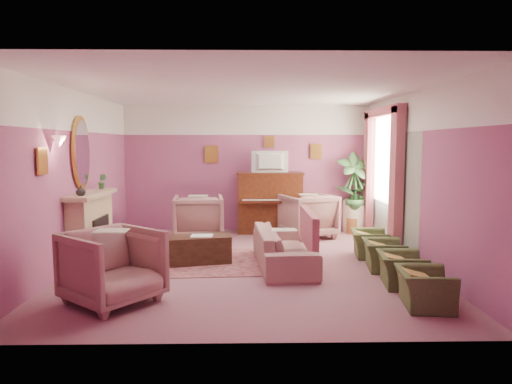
{
  "coord_description": "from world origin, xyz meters",
  "views": [
    {
      "loc": [
        0.0,
        -7.29,
        1.94
      ],
      "look_at": [
        0.15,
        0.4,
        1.13
      ],
      "focal_mm": 32.0,
      "sensor_mm": 36.0,
      "label": 1
    }
  ],
  "objects_px": {
    "piano": "(270,203)",
    "olive_chair_a": "(424,282)",
    "side_table": "(355,216)",
    "sofa": "(283,241)",
    "coffee_table": "(199,249)",
    "floral_armchair_left": "(198,215)",
    "olive_chair_d": "(369,239)",
    "olive_chair_c": "(384,250)",
    "floral_armchair_front": "(113,263)",
    "floral_armchair_right": "(308,213)",
    "olive_chair_b": "(401,264)",
    "television": "(270,160)"
  },
  "relations": [
    {
      "from": "piano",
      "to": "olive_chair_a",
      "type": "bearing_deg",
      "value": -71.08
    },
    {
      "from": "piano",
      "to": "side_table",
      "type": "height_order",
      "value": "piano"
    },
    {
      "from": "piano",
      "to": "sofa",
      "type": "distance_m",
      "value": 2.85
    },
    {
      "from": "piano",
      "to": "coffee_table",
      "type": "distance_m",
      "value": 2.95
    },
    {
      "from": "olive_chair_a",
      "to": "floral_armchair_left",
      "type": "bearing_deg",
      "value": 128.41
    },
    {
      "from": "piano",
      "to": "olive_chair_d",
      "type": "xyz_separation_m",
      "value": [
        1.62,
        -2.26,
        -0.35
      ]
    },
    {
      "from": "olive_chair_c",
      "to": "side_table",
      "type": "xyz_separation_m",
      "value": [
        0.26,
        3.04,
        0.05
      ]
    },
    {
      "from": "piano",
      "to": "floral_armchair_front",
      "type": "relative_size",
      "value": 1.38
    },
    {
      "from": "olive_chair_d",
      "to": "floral_armchair_left",
      "type": "bearing_deg",
      "value": 154.82
    },
    {
      "from": "floral_armchair_right",
      "to": "olive_chair_c",
      "type": "bearing_deg",
      "value": -71.41
    },
    {
      "from": "floral_armchair_front",
      "to": "olive_chair_c",
      "type": "height_order",
      "value": "floral_armchair_front"
    },
    {
      "from": "floral_armchair_left",
      "to": "olive_chair_d",
      "type": "xyz_separation_m",
      "value": [
        3.11,
        -1.46,
        -0.2
      ]
    },
    {
      "from": "olive_chair_c",
      "to": "sofa",
      "type": "bearing_deg",
      "value": 171.3
    },
    {
      "from": "floral_armchair_right",
      "to": "olive_chair_b",
      "type": "xyz_separation_m",
      "value": [
        0.84,
        -3.32,
        -0.2
      ]
    },
    {
      "from": "olive_chair_b",
      "to": "olive_chair_c",
      "type": "distance_m",
      "value": 0.82
    },
    {
      "from": "piano",
      "to": "coffee_table",
      "type": "relative_size",
      "value": 1.4
    },
    {
      "from": "sofa",
      "to": "olive_chair_c",
      "type": "relative_size",
      "value": 2.92
    },
    {
      "from": "floral_armchair_left",
      "to": "side_table",
      "type": "distance_m",
      "value": 3.46
    },
    {
      "from": "floral_armchair_front",
      "to": "piano",
      "type": "bearing_deg",
      "value": 64.69
    },
    {
      "from": "floral_armchair_right",
      "to": "olive_chair_a",
      "type": "distance_m",
      "value": 4.23
    },
    {
      "from": "piano",
      "to": "olive_chair_d",
      "type": "bearing_deg",
      "value": -54.38
    },
    {
      "from": "floral_armchair_front",
      "to": "olive_chair_b",
      "type": "height_order",
      "value": "floral_armchair_front"
    },
    {
      "from": "television",
      "to": "olive_chair_b",
      "type": "bearing_deg",
      "value": -67.2
    },
    {
      "from": "floral_armchair_right",
      "to": "television",
      "type": "bearing_deg",
      "value": 145.87
    },
    {
      "from": "piano",
      "to": "olive_chair_d",
      "type": "distance_m",
      "value": 2.8
    },
    {
      "from": "television",
      "to": "olive_chair_d",
      "type": "height_order",
      "value": "television"
    },
    {
      "from": "television",
      "to": "floral_armchair_front",
      "type": "height_order",
      "value": "television"
    },
    {
      "from": "olive_chair_a",
      "to": "olive_chair_b",
      "type": "relative_size",
      "value": 1.0
    },
    {
      "from": "piano",
      "to": "floral_armchair_left",
      "type": "distance_m",
      "value": 1.7
    },
    {
      "from": "sofa",
      "to": "side_table",
      "type": "xyz_separation_m",
      "value": [
        1.8,
        2.8,
        -0.06
      ]
    },
    {
      "from": "piano",
      "to": "floral_armchair_front",
      "type": "distance_m",
      "value": 5.0
    },
    {
      "from": "television",
      "to": "sofa",
      "type": "xyz_separation_m",
      "value": [
        0.08,
        -2.79,
        -1.19
      ]
    },
    {
      "from": "olive_chair_a",
      "to": "side_table",
      "type": "xyz_separation_m",
      "value": [
        0.26,
        4.68,
        0.05
      ]
    },
    {
      "from": "sofa",
      "to": "coffee_table",
      "type": "bearing_deg",
      "value": 170.94
    },
    {
      "from": "floral_armchair_left",
      "to": "olive_chair_a",
      "type": "relative_size",
      "value": 1.44
    },
    {
      "from": "television",
      "to": "olive_chair_c",
      "type": "relative_size",
      "value": 1.14
    },
    {
      "from": "floral_armchair_left",
      "to": "olive_chair_d",
      "type": "relative_size",
      "value": 1.44
    },
    {
      "from": "sofa",
      "to": "floral_armchair_right",
      "type": "relative_size",
      "value": 2.02
    },
    {
      "from": "coffee_table",
      "to": "floral_armchair_left",
      "type": "relative_size",
      "value": 0.99
    },
    {
      "from": "floral_armchair_front",
      "to": "olive_chair_d",
      "type": "height_order",
      "value": "floral_armchair_front"
    },
    {
      "from": "floral_armchair_right",
      "to": "floral_armchair_front",
      "type": "bearing_deg",
      "value": -126.46
    },
    {
      "from": "coffee_table",
      "to": "olive_chair_c",
      "type": "bearing_deg",
      "value": -8.87
    },
    {
      "from": "piano",
      "to": "olive_chair_a",
      "type": "xyz_separation_m",
      "value": [
        1.62,
        -4.72,
        -0.35
      ]
    },
    {
      "from": "television",
      "to": "olive_chair_d",
      "type": "xyz_separation_m",
      "value": [
        1.62,
        -2.21,
        -1.3
      ]
    },
    {
      "from": "olive_chair_b",
      "to": "olive_chair_d",
      "type": "distance_m",
      "value": 1.64
    },
    {
      "from": "coffee_table",
      "to": "floral_armchair_right",
      "type": "distance_m",
      "value": 2.92
    },
    {
      "from": "floral_armchair_right",
      "to": "olive_chair_c",
      "type": "height_order",
      "value": "floral_armchair_right"
    },
    {
      "from": "floral_armchair_front",
      "to": "side_table",
      "type": "height_order",
      "value": "floral_armchair_front"
    },
    {
      "from": "floral_armchair_left",
      "to": "olive_chair_a",
      "type": "height_order",
      "value": "floral_armchair_left"
    },
    {
      "from": "floral_armchair_right",
      "to": "side_table",
      "type": "height_order",
      "value": "floral_armchair_right"
    }
  ]
}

